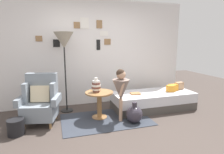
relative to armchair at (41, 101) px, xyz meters
The scene contains 15 objects.
ground_plane 1.70m from the armchair, 38.02° to the right, with size 12.00×12.00×0.00m, color #423833.
gallery_wall 1.82m from the armchair, 35.91° to the left, with size 4.80×0.12×2.60m.
rug 1.35m from the armchair, 11.95° to the right, with size 1.79×1.11×0.01m, color #333842.
armchair is the anchor object (origin of this frame).
daybed 2.52m from the armchair, ahead, with size 1.90×0.80×0.40m.
pillow_head 3.28m from the armchair, ahead, with size 0.21×0.12×0.18m, color tan.
pillow_mid 3.06m from the armchair, ahead, with size 0.22×0.12×0.15m, color orange.
pillow_back 2.94m from the armchair, ahead, with size 0.19×0.12×0.15m, color orange.
side_table 1.16m from the armchair, ahead, with size 0.58×0.58×0.56m.
vase_striped 1.12m from the armchair, ahead, with size 0.19×0.19×0.30m.
floor_lamp 1.34m from the armchair, 43.81° to the left, with size 0.43×0.43×1.79m.
person_child 1.60m from the armchair, 13.69° to the right, with size 0.34×0.34×1.06m.
book_on_daybed 2.03m from the armchair, ahead, with size 0.22×0.16×0.03m, color #B17444.
demijohn_near 1.86m from the armchair, 17.54° to the right, with size 0.33×0.33×0.42m.
magazine_basket 0.65m from the armchair, 133.28° to the right, with size 0.28×0.28×0.28m, color black.
Camera 1 is at (-1.02, -2.82, 1.60)m, focal length 30.58 mm.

